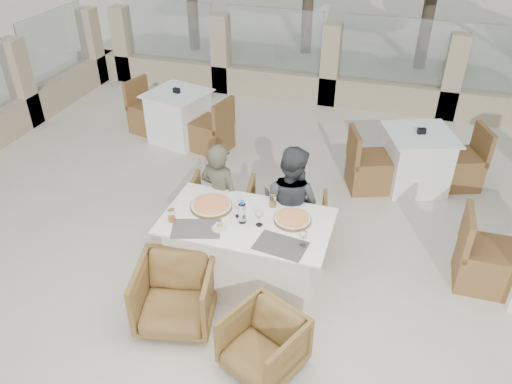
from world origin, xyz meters
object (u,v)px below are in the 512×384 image
(beer_glass_right, at_px, (273,201))
(wine_glass_centre, at_px, (238,209))
(armchair_near_right, at_px, (263,344))
(water_bottle, at_px, (242,212))
(dining_table, at_px, (247,251))
(wine_glass_near, at_px, (259,217))
(pizza_right, at_px, (293,219))
(beer_glass_left, at_px, (171,215))
(pizza_left, at_px, (211,205))
(armchair_far_left, at_px, (221,209))
(diner_right, at_px, (290,204))
(bg_table_b, at_px, (416,160))
(bg_table_a, at_px, (179,117))
(diner_left, at_px, (220,197))
(wine_glass_corner, at_px, (303,238))
(olive_dish, at_px, (220,227))
(armchair_near_left, at_px, (176,294))
(armchair_far_right, at_px, (300,220))

(beer_glass_right, bearing_deg, wine_glass_centre, -135.80)
(armchair_near_right, bearing_deg, water_bottle, 142.21)
(dining_table, distance_m, wine_glass_centre, 0.49)
(wine_glass_near, xyz_separation_m, armchair_near_right, (0.31, -0.91, -0.59))
(wine_glass_near, bearing_deg, pizza_right, 28.90)
(beer_glass_left, xyz_separation_m, beer_glass_right, (0.84, 0.51, -0.00))
(pizza_left, xyz_separation_m, armchair_near_right, (0.85, -1.04, -0.52))
(dining_table, distance_m, pizza_right, 0.60)
(water_bottle, relative_size, wine_glass_centre, 1.30)
(wine_glass_centre, distance_m, beer_glass_right, 0.37)
(beer_glass_left, height_order, armchair_far_left, beer_glass_left)
(dining_table, bearing_deg, water_bottle, -123.72)
(pizza_right, xyz_separation_m, diner_right, (-0.12, 0.42, -0.13))
(bg_table_b, bearing_deg, wine_glass_near, -140.29)
(dining_table, bearing_deg, pizza_left, 166.40)
(dining_table, distance_m, diner_right, 0.67)
(water_bottle, relative_size, bg_table_a, 0.15)
(diner_left, bearing_deg, wine_glass_near, 152.01)
(armchair_far_left, bearing_deg, wine_glass_near, 123.43)
(wine_glass_corner, relative_size, diner_left, 0.15)
(olive_dish, height_order, armchair_near_right, olive_dish)
(armchair_near_left, xyz_separation_m, bg_table_b, (1.97, 3.06, 0.07))
(wine_glass_centre, height_order, wine_glass_corner, same)
(beer_glass_left, height_order, bg_table_a, beer_glass_left)
(wine_glass_near, xyz_separation_m, bg_table_a, (-2.10, 2.72, -0.48))
(diner_left, bearing_deg, olive_dish, 123.95)
(beer_glass_left, xyz_separation_m, diner_left, (0.22, 0.70, -0.20))
(armchair_far_right, distance_m, diner_right, 0.48)
(olive_dish, bearing_deg, armchair_near_right, -49.30)
(armchair_far_right, height_order, bg_table_a, bg_table_a)
(beer_glass_left, relative_size, bg_table_b, 0.08)
(pizza_left, xyz_separation_m, water_bottle, (0.37, -0.14, 0.09))
(beer_glass_right, relative_size, armchair_far_right, 0.21)
(bg_table_a, bearing_deg, pizza_right, -33.13)
(bg_table_a, height_order, bg_table_b, same)
(beer_glass_left, bearing_deg, pizza_left, 49.30)
(wine_glass_near, distance_m, bg_table_b, 2.82)
(olive_dish, bearing_deg, wine_glass_centre, 65.85)
(diner_right, bearing_deg, dining_table, 75.82)
(pizza_right, height_order, armchair_far_left, pizza_right)
(beer_glass_right, bearing_deg, armchair_far_right, 71.85)
(beer_glass_right, bearing_deg, armchair_far_left, 151.21)
(water_bottle, xyz_separation_m, beer_glass_right, (0.20, 0.33, -0.06))
(water_bottle, height_order, bg_table_b, water_bottle)
(water_bottle, xyz_separation_m, beer_glass_left, (-0.64, -0.18, -0.06))
(armchair_far_left, height_order, armchair_near_right, armchair_far_left)
(armchair_near_right, height_order, bg_table_b, bg_table_b)
(wine_glass_centre, bearing_deg, diner_left, 129.07)
(armchair_far_left, bearing_deg, beer_glass_right, 141.66)
(beer_glass_right, height_order, olive_dish, beer_glass_right)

